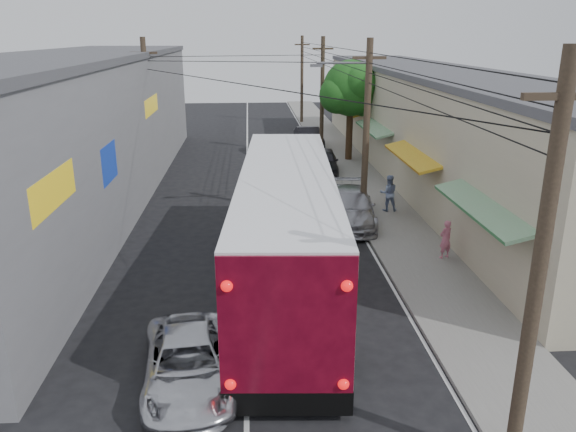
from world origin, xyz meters
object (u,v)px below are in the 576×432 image
at_px(parked_car_mid, 323,161).
at_px(pedestrian_far, 389,193).
at_px(jeepney, 188,363).
at_px(coach_bus, 286,228).
at_px(parked_suv, 350,207).
at_px(parked_car_far, 309,138).
at_px(pedestrian_near, 445,239).

bearing_deg(parked_car_mid, pedestrian_far, -69.69).
bearing_deg(jeepney, coach_bus, 56.81).
bearing_deg(parked_suv, pedestrian_far, 40.31).
height_order(coach_bus, parked_suv, coach_bus).
xyz_separation_m(jeepney, parked_car_far, (6.00, 29.59, 0.13)).
xyz_separation_m(jeepney, pedestrian_near, (8.80, 7.33, 0.23)).
bearing_deg(jeepney, parked_car_mid, 67.69).
relative_size(parked_car_far, pedestrian_far, 2.63).
height_order(pedestrian_near, pedestrian_far, pedestrian_far).
distance_m(parked_suv, parked_car_mid, 9.45).
xyz_separation_m(parked_suv, pedestrian_far, (2.09, 1.42, 0.22)).
distance_m(parked_car_far, pedestrian_near, 22.44).
relative_size(parked_car_mid, pedestrian_far, 2.59).
height_order(coach_bus, jeepney, coach_bus).
bearing_deg(coach_bus, parked_car_far, 86.01).
xyz_separation_m(coach_bus, pedestrian_far, (5.35, 7.83, -1.10)).
height_order(parked_car_far, pedestrian_far, pedestrian_far).
distance_m(jeepney, parked_car_far, 30.20).
bearing_deg(coach_bus, pedestrian_far, 59.36).
xyz_separation_m(jeepney, parked_car_mid, (6.00, 21.34, 0.14)).
bearing_deg(parked_suv, parked_car_mid, 96.20).
xyz_separation_m(parked_suv, parked_car_mid, (0.00, 9.45, -0.00)).
relative_size(parked_car_mid, parked_car_far, 0.98).
bearing_deg(pedestrian_far, coach_bus, 59.12).
xyz_separation_m(coach_bus, pedestrian_near, (6.06, 1.85, -1.23)).
distance_m(parked_car_far, pedestrian_far, 16.42).
relative_size(pedestrian_near, pedestrian_far, 0.85).
bearing_deg(parked_suv, jeepney, -110.57).
bearing_deg(parked_car_far, pedestrian_far, -87.36).
bearing_deg(parked_car_far, parked_car_mid, -94.68).
bearing_deg(parked_car_far, parked_suv, -94.68).
height_order(coach_bus, parked_car_far, coach_bus).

